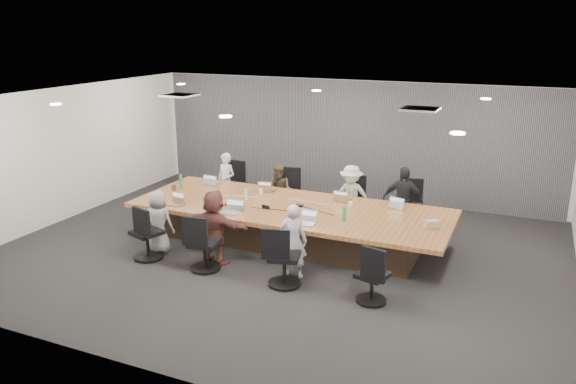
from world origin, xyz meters
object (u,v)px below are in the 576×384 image
at_px(chair_2, 356,204).
at_px(stapler, 266,207).
at_px(laptop_0, 213,183).
at_px(laptop_4, 175,204).
at_px(chair_5, 204,247).
at_px(snack_packet, 428,227).
at_px(laptop_2, 343,199).
at_px(chair_0, 234,188).
at_px(chair_1, 286,195).
at_px(person_3, 403,201).
at_px(bottle_green_right, 344,214).
at_px(chair_7, 372,280).
at_px(person_5, 215,227).
at_px(conference_table, 290,223).
at_px(person_2, 351,197).
at_px(bottle_green_left, 181,181).
at_px(canvas_bag, 432,224).
at_px(laptop_3, 396,206).
at_px(chair_4, 147,237).
at_px(chair_6, 284,261).
at_px(person_4, 158,222).
at_px(person_1, 280,191).
at_px(laptop_6, 306,224).
at_px(chair_3, 406,209).
at_px(laptop_1, 269,190).
at_px(mug_brown, 174,187).
at_px(bottle_clear, 246,194).
at_px(laptop_5, 230,213).

xyz_separation_m(chair_2, stapler, (-1.14, -2.00, 0.39)).
relative_size(laptop_0, laptop_4, 1.15).
xyz_separation_m(chair_5, laptop_0, (-1.32, 2.50, 0.34)).
relative_size(laptop_4, snack_packet, 1.72).
height_order(laptop_2, laptop_4, same).
height_order(chair_0, chair_1, chair_0).
xyz_separation_m(person_3, bottle_green_right, (-0.65, -1.70, 0.17)).
distance_m(chair_7, person_5, 2.96).
height_order(conference_table, laptop_0, laptop_0).
xyz_separation_m(person_2, bottle_green_left, (-3.42, -1.05, 0.22)).
relative_size(chair_7, canvas_bag, 3.05).
bearing_deg(stapler, laptop_3, 46.12).
xyz_separation_m(chair_4, canvas_bag, (4.68, 1.60, 0.39)).
bearing_deg(chair_0, person_2, 179.65).
xyz_separation_m(chair_5, chair_6, (1.49, 0.00, 0.01)).
bearing_deg(laptop_3, snack_packet, 141.14).
bearing_deg(bottle_green_right, person_4, -162.64).
height_order(laptop_3, person_5, person_5).
relative_size(laptop_0, person_5, 0.25).
bearing_deg(canvas_bag, person_1, 157.35).
bearing_deg(person_4, bottle_green_right, -168.51).
distance_m(conference_table, laptop_6, 1.08).
height_order(person_4, stapler, person_4).
relative_size(conference_table, person_5, 4.55).
bearing_deg(chair_3, laptop_1, 2.58).
bearing_deg(chair_1, chair_5, 81.42).
height_order(chair_0, stapler, chair_0).
height_order(chair_7, mug_brown, mug_brown).
xyz_separation_m(chair_2, person_3, (1.06, -0.35, 0.32)).
height_order(chair_0, laptop_1, chair_0).
bearing_deg(person_5, chair_4, 25.15).
xyz_separation_m(laptop_1, bottle_clear, (-0.13, -0.74, 0.09)).
distance_m(chair_2, laptop_0, 3.09).
xyz_separation_m(person_1, person_5, (-0.01, -2.70, 0.08)).
relative_size(chair_1, person_3, 0.55).
xyz_separation_m(chair_2, chair_6, (-0.13, -3.40, 0.04)).
height_order(mug_brown, stapler, mug_brown).
bearing_deg(snack_packet, chair_4, -161.36).
bearing_deg(conference_table, chair_1, 116.16).
bearing_deg(chair_4, chair_6, 18.49).
bearing_deg(person_1, chair_1, 90.87).
xyz_separation_m(bottle_clear, stapler, (0.60, -0.36, -0.07)).
xyz_separation_m(bottle_green_left, canvas_bag, (5.30, -0.41, -0.07)).
xyz_separation_m(person_2, laptop_3, (1.06, -0.55, 0.10)).
xyz_separation_m(chair_7, person_5, (-2.92, 0.35, 0.29)).
relative_size(person_3, laptop_5, 3.98).
bearing_deg(laptop_6, conference_table, 128.61).
relative_size(person_4, mug_brown, 10.58).
height_order(laptop_0, laptop_3, same).
distance_m(chair_0, person_3, 4.02).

